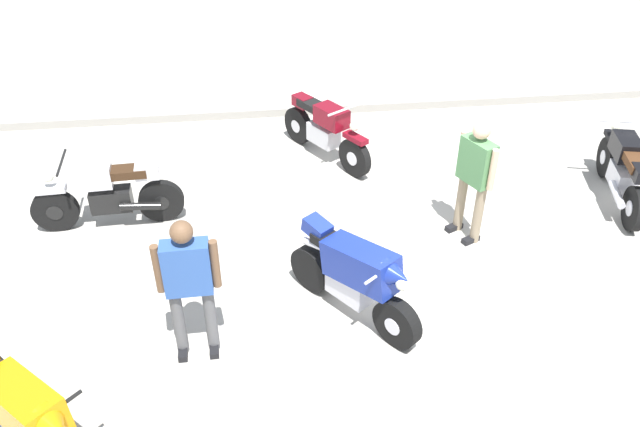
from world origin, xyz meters
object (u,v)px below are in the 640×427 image
(motorcycle_black_cruiser, at_px, (623,170))
(motorcycle_maroon_cruiser, at_px, (325,130))
(motorcycle_silver_cruiser, at_px, (107,194))
(motorcycle_blue_sportbike, at_px, (354,275))
(person_in_blue_shirt, at_px, (189,280))
(motorcycle_orange_sportbike, at_px, (26,417))
(person_in_green_shirt, at_px, (475,173))

(motorcycle_black_cruiser, relative_size, motorcycle_maroon_cruiser, 1.13)
(motorcycle_silver_cruiser, distance_m, motorcycle_blue_sportbike, 3.83)
(motorcycle_silver_cruiser, relative_size, motorcycle_blue_sportbike, 1.26)
(motorcycle_maroon_cruiser, distance_m, person_in_blue_shirt, 4.60)
(motorcycle_silver_cruiser, bearing_deg, motorcycle_black_cruiser, 175.21)
(motorcycle_silver_cruiser, bearing_deg, person_in_blue_shirt, 113.96)
(motorcycle_maroon_cruiser, bearing_deg, motorcycle_black_cruiser, 33.96)
(motorcycle_orange_sportbike, xyz_separation_m, person_in_green_shirt, (5.07, 2.96, 0.42))
(motorcycle_blue_sportbike, height_order, motorcycle_orange_sportbike, same)
(motorcycle_silver_cruiser, relative_size, person_in_green_shirt, 1.19)
(motorcycle_silver_cruiser, xyz_separation_m, person_in_blue_shirt, (1.30, -2.58, 0.49))
(motorcycle_blue_sportbike, relative_size, person_in_blue_shirt, 0.95)
(motorcycle_maroon_cruiser, distance_m, motorcycle_orange_sportbike, 6.34)
(motorcycle_orange_sportbike, relative_size, person_in_green_shirt, 0.87)
(motorcycle_silver_cruiser, bearing_deg, motorcycle_maroon_cruiser, -157.32)
(motorcycle_silver_cruiser, distance_m, person_in_blue_shirt, 2.93)
(person_in_blue_shirt, bearing_deg, person_in_green_shirt, 114.31)
(motorcycle_silver_cruiser, height_order, motorcycle_maroon_cruiser, same)
(motorcycle_silver_cruiser, relative_size, person_in_blue_shirt, 1.19)
(motorcycle_maroon_cruiser, relative_size, motorcycle_orange_sportbike, 1.19)
(motorcycle_black_cruiser, bearing_deg, motorcycle_silver_cruiser, 101.07)
(motorcycle_silver_cruiser, xyz_separation_m, motorcycle_maroon_cruiser, (3.26, 1.56, 0.00))
(motorcycle_silver_cruiser, distance_m, person_in_green_shirt, 5.03)
(motorcycle_black_cruiser, distance_m, motorcycle_blue_sportbike, 4.76)
(motorcycle_silver_cruiser, xyz_separation_m, motorcycle_blue_sportbike, (3.12, -2.22, 0.07))
(motorcycle_black_cruiser, xyz_separation_m, person_in_green_shirt, (-2.52, -0.58, 0.49))
(motorcycle_blue_sportbike, relative_size, person_in_green_shirt, 0.95)
(motorcycle_black_cruiser, height_order, person_in_green_shirt, person_in_green_shirt)
(motorcycle_blue_sportbike, bearing_deg, motorcycle_maroon_cruiser, 140.61)
(motorcycle_maroon_cruiser, bearing_deg, motorcycle_silver_cruiser, -97.22)
(motorcycle_blue_sportbike, distance_m, person_in_blue_shirt, 1.90)
(motorcycle_blue_sportbike, bearing_deg, motorcycle_black_cruiser, 77.06)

